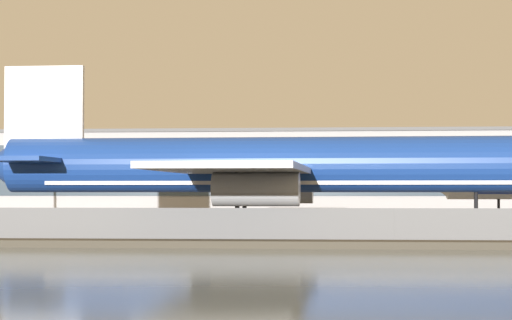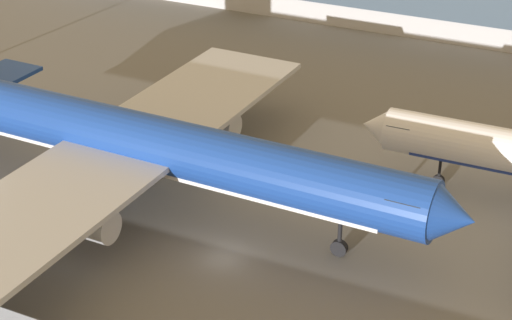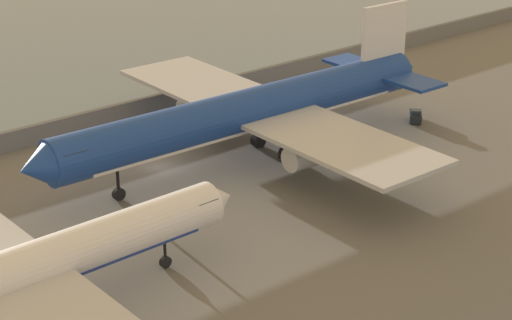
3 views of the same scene
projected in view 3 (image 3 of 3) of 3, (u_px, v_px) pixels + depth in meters
name	position (u px, v px, depth m)	size (l,w,h in m)	color
ground_plane	(160.00, 167.00, 101.77)	(500.00, 500.00, 0.00)	#66635E
shoreline_seawall	(75.00, 120.00, 116.12)	(320.00, 3.00, 0.50)	#474238
perimeter_fence	(91.00, 121.00, 112.53)	(280.00, 0.10, 2.62)	slate
cargo_jet_blue	(255.00, 111.00, 102.10)	(58.05, 49.91, 16.05)	#193D93
passenger_jet_white	(32.00, 269.00, 70.28)	(41.18, 34.83, 12.80)	white
baggage_tug	(415.00, 116.00, 115.91)	(3.45, 3.33, 1.80)	#1E2328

